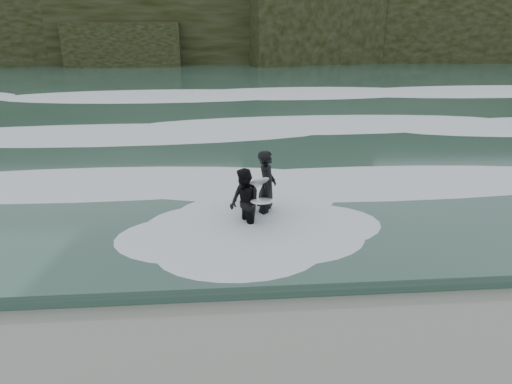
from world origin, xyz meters
TOP-DOWN VIEW (x-y plane):
  - sea at (0.00, 29.00)m, footprint 90.00×52.00m
  - headland at (0.00, 46.00)m, footprint 70.00×9.00m
  - foam_near at (0.00, 9.00)m, footprint 60.00×3.20m
  - foam_mid at (0.00, 16.00)m, footprint 60.00×4.00m
  - foam_far at (0.00, 25.00)m, footprint 60.00×4.80m
  - surfer_left at (1.08, 6.56)m, footprint 1.28×2.01m
  - surfer_right at (0.59, 5.83)m, footprint 1.29×2.06m

SIDE VIEW (x-z plane):
  - sea at x=0.00m, z-range 0.00..0.30m
  - foam_near at x=0.00m, z-range 0.30..0.50m
  - foam_mid at x=0.00m, z-range 0.30..0.54m
  - foam_far at x=0.00m, z-range 0.30..0.60m
  - surfer_right at x=0.59m, z-range 0.01..1.70m
  - surfer_left at x=1.08m, z-range 0.01..1.94m
  - headland at x=0.00m, z-range 0.00..10.00m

